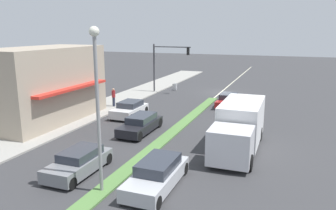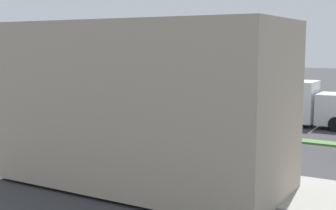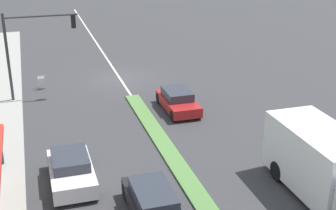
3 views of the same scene
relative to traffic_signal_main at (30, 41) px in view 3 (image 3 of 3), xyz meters
The scene contains 7 objects.
lane_marking_center 7.72m from the traffic_signal_main, 156.83° to the right, with size 0.16×60.00×0.01m, color beige.
traffic_signal_main is the anchor object (origin of this frame).
warning_aframe_sign 4.05m from the traffic_signal_main, 103.00° to the right, with size 0.45×0.53×0.84m.
delivery_truck 19.56m from the traffic_signal_main, 124.98° to the left, with size 2.44×7.50×2.87m.
van_white 11.87m from the traffic_signal_main, 95.65° to the left, with size 1.88×3.84×1.35m.
hatchback_red 10.02m from the traffic_signal_main, 151.58° to the left, with size 1.80×3.93×1.27m.
sedan_dark 15.90m from the traffic_signal_main, 104.61° to the left, with size 1.74×4.50×1.29m.
Camera 3 is at (6.17, 32.59, 10.96)m, focal length 50.00 mm.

